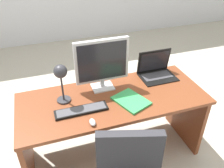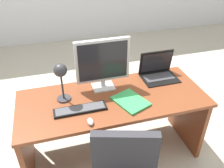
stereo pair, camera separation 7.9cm
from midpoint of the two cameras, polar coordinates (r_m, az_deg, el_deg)
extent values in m
plane|color=#B7B2A3|center=(3.71, -7.88, 0.90)|extent=(12.00, 12.00, 0.00)
cube|color=brown|center=(2.10, -0.77, -3.58)|extent=(1.66, 0.69, 0.03)
cube|color=brown|center=(2.30, -20.96, -14.48)|extent=(0.04, 0.60, 0.69)
cube|color=brown|center=(2.64, 16.40, -6.32)|extent=(0.04, 0.60, 0.69)
cube|color=brown|center=(2.50, -2.56, -6.20)|extent=(1.46, 0.02, 0.48)
cube|color=#B7BABF|center=(2.22, -3.29, -0.70)|extent=(0.20, 0.16, 0.01)
cube|color=#B7BABF|center=(2.21, -3.39, 0.34)|extent=(0.04, 0.02, 0.07)
cube|color=#B7BABF|center=(2.08, -3.53, 5.60)|extent=(0.49, 0.04, 0.39)
cube|color=black|center=(2.06, -3.37, 5.36)|extent=(0.44, 0.00, 0.35)
cube|color=black|center=(2.41, 10.06, 1.64)|extent=(0.35, 0.26, 0.01)
cube|color=#38383D|center=(2.42, 9.86, 1.99)|extent=(0.30, 0.14, 0.00)
cube|color=black|center=(2.43, 9.12, 5.52)|extent=(0.35, 0.04, 0.24)
cube|color=black|center=(2.42, 9.22, 5.40)|extent=(0.31, 0.03, 0.20)
cube|color=black|center=(1.96, -8.54, -6.30)|extent=(0.43, 0.11, 0.02)
cube|color=#47474C|center=(1.95, -8.57, -6.05)|extent=(0.40, 0.09, 0.00)
ellipsoid|color=#B7BABF|center=(1.83, -5.96, -9.18)|extent=(0.05, 0.08, 0.04)
cylinder|color=#2D2D33|center=(2.10, -12.55, -3.77)|extent=(0.12, 0.12, 0.01)
cylinder|color=#2D2D33|center=(2.03, -13.00, -0.72)|extent=(0.02, 0.02, 0.25)
sphere|color=#2D2D33|center=(1.91, -13.50, 2.96)|extent=(0.11, 0.11, 0.11)
cube|color=green|center=(2.04, 3.49, -4.05)|extent=(0.31, 0.35, 0.02)
cube|color=#2D2D33|center=(1.65, 2.74, -17.19)|extent=(0.44, 0.19, 0.44)
camera|label=1|loc=(0.04, -91.10, -0.72)|focal=37.94mm
camera|label=2|loc=(0.04, 88.90, 0.72)|focal=37.94mm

